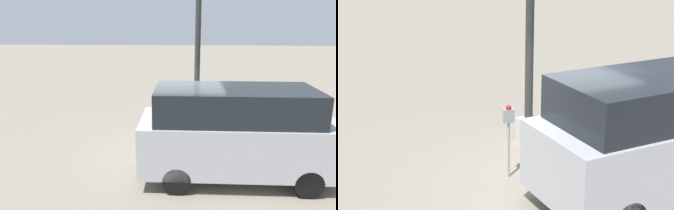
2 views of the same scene
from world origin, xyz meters
TOP-DOWN VIEW (x-y plane):
  - ground_plane at (0.00, 0.00)m, footprint 80.00×80.00m
  - parking_meter_near at (-0.59, 0.38)m, footprint 0.22×0.15m
  - lamp_post at (0.64, 1.78)m, footprint 0.44×0.44m
  - parked_van at (1.48, -1.49)m, footprint 4.70×1.95m

SIDE VIEW (x-z plane):
  - ground_plane at x=0.00m, z-range 0.00..0.00m
  - parking_meter_near at x=-0.59m, z-range 0.35..1.82m
  - parked_van at x=1.48m, z-range 0.07..2.35m
  - lamp_post at x=0.64m, z-range -0.79..4.55m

